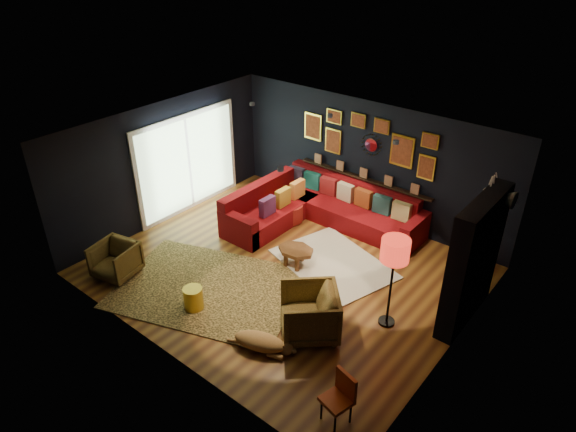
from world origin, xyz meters
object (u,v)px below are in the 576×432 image
Objects in this scene: gold_stool at (193,298)px; dog at (260,339)px; armchair_right at (309,311)px; floor_lamp at (395,254)px; coffee_table at (296,252)px; pouf at (290,212)px; armchair_left at (115,259)px; orange_chair at (341,394)px; sectional at (315,209)px.

gold_stool reaches higher than dog.
floor_lamp is (0.84, 0.99, 0.90)m from armchair_right.
pouf reaches higher than coffee_table.
floor_lamp reaches higher than armchair_right.
armchair_left is at bearing -109.07° from pouf.
armchair_left is 4.97m from orange_chair.
sectional reaches higher than orange_chair.
armchair_right is (1.99, -2.85, 0.12)m from sectional.
dog is at bearing -65.71° from coffee_table.
gold_stool is at bearing -110.86° from armchair_right.
orange_chair is at bearing -43.82° from pouf.
armchair_left is at bearing -113.69° from sectional.
dog is at bearing -57.78° from pouf.
orange_chair reaches higher than dog.
orange_chair is (3.74, -3.59, 0.23)m from pouf.
armchair_right is 0.80× the size of dog.
sectional is 5.09m from orange_chair.
floor_lamp is (3.29, -1.55, 1.13)m from pouf.
orange_chair is at bearing -49.97° from sectional.
sectional is 3.54m from floor_lamp.
pouf is at bearing -146.47° from sectional.
armchair_left is (-2.38, -2.31, 0.05)m from coffee_table.
pouf is 5.19m from orange_chair.
armchair_left reaches higher than gold_stool.
floor_lamp is at bearing -8.14° from coffee_table.
orange_chair is 2.27m from floor_lamp.
floor_lamp is at bearing 11.45° from armchair_left.
pouf is 3.90m from dog.
pouf is 3.81m from floor_lamp.
sectional is at bearing 94.78° from dog.
dog is at bearing -124.70° from floor_lamp.
sectional is 3.48m from armchair_right.
gold_stool reaches higher than pouf.
armchair_right is 0.56× the size of floor_lamp.
armchair_right is 1.65m from orange_chair.
pouf is (-0.47, -0.31, -0.10)m from sectional.
floor_lamp reaches higher than orange_chair.
pouf is 0.36× the size of floor_lamp.
armchair_right is 1.58m from floor_lamp.
dog is at bearing -8.10° from armchair_left.
armchair_left is 3.32m from dog.
gold_stool is at bearing -80.01° from pouf.
armchair_left is 1.77× the size of gold_stool.
sectional is 5.91× the size of pouf.
armchair_left is at bearing -166.23° from orange_chair.
floor_lamp is at bearing -25.21° from pouf.
orange_chair is (3.27, -3.90, 0.12)m from sectional.
gold_stool is 1.50m from dog.
coffee_table is at bearing 94.97° from dog.
sectional is 4.47× the size of orange_chair.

